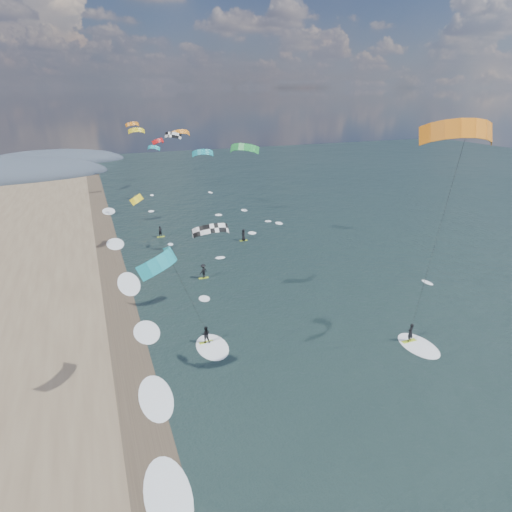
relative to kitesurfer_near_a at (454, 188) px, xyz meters
name	(u,v)px	position (x,y,z in m)	size (l,w,h in m)	color
ground	(336,413)	(-7.22, -0.30, -14.51)	(260.00, 260.00, 0.00)	black
wet_sand_strip	(133,368)	(-19.22, 9.70, -14.50)	(3.00, 240.00, 0.00)	#382D23
kitesurfer_near_a	(454,188)	(0.00, 0.00, 0.00)	(7.83, 8.93, 18.97)	#A7C322
kitesurfer_near_b	(186,292)	(-15.27, 6.93, -7.38)	(6.74, 9.08, 11.76)	#A7C322
far_kitesurfers	(210,251)	(-7.28, 30.04, -13.66)	(11.73, 17.13, 1.72)	#A7C322
bg_kite_field	(170,146)	(-7.04, 53.24, -3.33)	(14.07, 74.52, 8.03)	orange
shoreline_surf	(141,335)	(-18.02, 14.45, -14.51)	(2.40, 79.40, 0.11)	white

